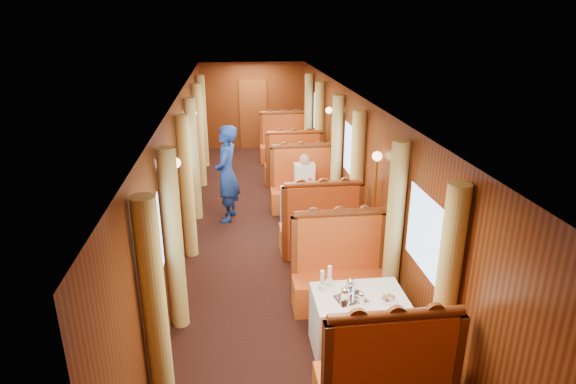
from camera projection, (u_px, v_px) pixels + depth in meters
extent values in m
cube|color=brown|center=(253.00, 115.00, 14.14)|extent=(0.80, 0.04, 2.00)
cube|color=white|center=(358.00, 323.00, 5.61)|extent=(1.05, 0.72, 0.75)
cube|color=#B92E14|center=(393.00, 356.00, 4.36)|extent=(1.30, 0.12, 0.80)
cylinder|color=brown|center=(397.00, 315.00, 4.21)|extent=(1.23, 0.10, 0.10)
cube|color=#B92E14|center=(340.00, 291.00, 6.55)|extent=(1.30, 0.55, 0.45)
cube|color=#B92E14|center=(338.00, 243.00, 6.53)|extent=(1.30, 0.12, 0.80)
cylinder|color=brown|center=(339.00, 213.00, 6.38)|extent=(1.23, 0.10, 0.10)
cube|color=white|center=(310.00, 210.00, 8.87)|extent=(1.05, 0.72, 0.75)
cube|color=#B92E14|center=(319.00, 240.00, 8.04)|extent=(1.30, 0.55, 0.45)
cube|color=#B92E14|center=(323.00, 210.00, 7.62)|extent=(1.30, 0.12, 0.80)
cylinder|color=brown|center=(323.00, 184.00, 7.47)|extent=(1.23, 0.10, 0.10)
cube|color=#B92E14|center=(303.00, 199.00, 9.81)|extent=(1.30, 0.55, 0.45)
cube|color=#B92E14|center=(302.00, 167.00, 9.79)|extent=(1.30, 0.12, 0.80)
cylinder|color=brown|center=(302.00, 146.00, 9.64)|extent=(1.23, 0.10, 0.10)
cube|color=white|center=(288.00, 157.00, 12.13)|extent=(1.05, 0.72, 0.75)
cube|color=#B92E14|center=(293.00, 175.00, 11.30)|extent=(1.30, 0.55, 0.45)
cube|color=#B92E14|center=(294.00, 151.00, 10.88)|extent=(1.30, 0.12, 0.80)
cylinder|color=brown|center=(294.00, 132.00, 10.73)|extent=(1.23, 0.10, 0.10)
cube|color=#B92E14|center=(284.00, 153.00, 13.07)|extent=(1.30, 0.55, 0.45)
cube|color=#B92E14|center=(283.00, 129.00, 13.06)|extent=(1.30, 0.12, 0.80)
cylinder|color=brown|center=(283.00, 113.00, 12.90)|extent=(1.23, 0.10, 0.10)
cube|color=silver|center=(351.00, 299.00, 5.40)|extent=(0.39, 0.34, 0.01)
cylinder|color=white|center=(388.00, 299.00, 5.40)|extent=(0.22, 0.22, 0.01)
cylinder|color=white|center=(322.00, 288.00, 5.56)|extent=(0.08, 0.08, 0.08)
cylinder|color=white|center=(322.00, 278.00, 5.51)|extent=(0.05, 0.05, 0.18)
cylinder|color=white|center=(329.00, 283.00, 5.66)|extent=(0.08, 0.08, 0.08)
cylinder|color=white|center=(330.00, 273.00, 5.62)|extent=(0.05, 0.05, 0.18)
cylinder|color=silver|center=(310.00, 188.00, 8.70)|extent=(0.06, 0.06, 0.14)
cylinder|color=silver|center=(287.00, 140.00, 11.98)|extent=(0.06, 0.06, 0.14)
cylinder|color=#DED072|center=(156.00, 317.00, 4.38)|extent=(0.22, 0.22, 2.35)
cylinder|color=#DED072|center=(174.00, 242.00, 5.83)|extent=(0.22, 0.22, 2.35)
cylinder|color=#DED072|center=(446.00, 298.00, 4.68)|extent=(0.22, 0.22, 2.35)
cylinder|color=#DED072|center=(394.00, 230.00, 6.13)|extent=(0.22, 0.22, 2.35)
cylinder|color=#DED072|center=(187.00, 188.00, 7.64)|extent=(0.22, 0.22, 2.35)
cylinder|color=#DED072|center=(193.00, 160.00, 9.09)|extent=(0.22, 0.22, 2.35)
cylinder|color=#DED072|center=(356.00, 181.00, 7.94)|extent=(0.22, 0.22, 2.35)
cylinder|color=#DED072|center=(337.00, 155.00, 9.39)|extent=(0.22, 0.22, 2.35)
cylinder|color=#DED072|center=(199.00, 136.00, 10.90)|extent=(0.22, 0.22, 2.35)
cylinder|color=#DED072|center=(203.00, 122.00, 12.35)|extent=(0.22, 0.22, 2.35)
cylinder|color=#DED072|center=(319.00, 133.00, 11.20)|extent=(0.22, 0.22, 2.35)
cylinder|color=#DED072|center=(309.00, 119.00, 12.65)|extent=(0.22, 0.22, 2.35)
cylinder|color=#BF8C3F|center=(181.00, 227.00, 6.82)|extent=(0.04, 0.04, 1.85)
sphere|color=#FFD18C|center=(176.00, 163.00, 6.49)|extent=(0.14, 0.14, 0.14)
cylinder|color=#BF8C3F|center=(373.00, 218.00, 7.12)|extent=(0.04, 0.04, 1.85)
sphere|color=#FFD18C|center=(377.00, 156.00, 6.79)|extent=(0.14, 0.14, 0.14)
cylinder|color=#BF8C3F|center=(196.00, 159.00, 10.08)|extent=(0.04, 0.04, 1.85)
sphere|color=#FFD18C|center=(193.00, 113.00, 9.75)|extent=(0.14, 0.14, 0.14)
cylinder|color=#BF8C3F|center=(328.00, 154.00, 10.38)|extent=(0.04, 0.04, 1.85)
sphere|color=#FFD18C|center=(329.00, 110.00, 10.05)|extent=(0.14, 0.14, 0.14)
imported|color=navy|center=(227.00, 174.00, 9.10)|extent=(0.57, 0.76, 1.86)
cube|color=beige|center=(304.00, 177.00, 9.49)|extent=(0.40, 0.24, 0.55)
sphere|color=tan|center=(304.00, 159.00, 9.37)|extent=(0.20, 0.20, 0.20)
cube|color=beige|center=(305.00, 191.00, 9.42)|extent=(0.36, 0.30, 0.14)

